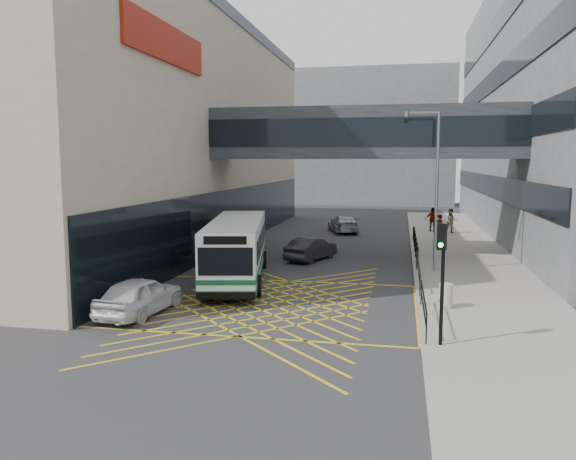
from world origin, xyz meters
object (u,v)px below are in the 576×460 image
Objects in this scene: car_dark at (311,249)px; litter_bin at (446,296)px; car_white at (140,295)px; street_lamp at (433,181)px; car_silver at (343,223)px; traffic_light at (442,267)px; pedestrian_b at (451,221)px; pedestrian_a at (439,227)px; bus at (237,248)px; pedestrian_c at (433,220)px.

car_dark is 4.61× the size of litter_bin.
car_white is 0.58× the size of street_lamp.
car_silver is (0.52, 13.59, 0.06)m from car_dark.
traffic_light reaches higher than litter_bin.
pedestrian_b is (8.60, -0.24, 0.39)m from car_silver.
pedestrian_a is (0.95, 19.68, 0.46)m from litter_bin.
bus is 2.84× the size of traffic_light.
litter_bin is 0.49× the size of pedestrian_b.
bus is at bearing -119.92° from pedestrian_b.
street_lamp is at bearing -96.77° from pedestrian_b.
car_white is at bearing 66.35° from pedestrian_c.
pedestrian_b is (2.66, 28.48, -1.54)m from traffic_light.
pedestrian_a is at bearing 87.23° from litter_bin.
car_white is 13.87m from car_dark.
pedestrian_c reaches higher than car_dark.
street_lamp is (6.78, -2.87, 4.15)m from car_dark.
car_silver is 1.23× the size of traffic_light.
traffic_light is (6.46, -15.13, 1.98)m from car_dark.
traffic_light is at bearing 57.36° from pedestrian_a.
car_dark is (2.76, 6.15, -0.92)m from bus.
car_white is at bearing -170.30° from traffic_light.
pedestrian_a reaches higher than car_white.
car_white is at bearing -144.85° from street_lamp.
car_white is 1.00× the size of car_silver.
pedestrian_c is (0.75, 24.46, 0.50)m from litter_bin.
car_white is at bearing 31.62° from pedestrian_a.
car_dark is 8.46m from street_lamp.
pedestrian_a is (7.43, -4.27, 0.35)m from car_silver.
pedestrian_a reaches higher than car_silver.
bus is 1.33× the size of street_lamp.
pedestrian_b is 0.99× the size of pedestrian_c.
bus is at bearing 26.16° from pedestrian_a.
traffic_light is (9.22, -8.98, 1.06)m from bus.
traffic_light is at bearing -55.92° from bus.
car_white is 2.42× the size of pedestrian_c.
traffic_light is 1.97× the size of pedestrian_c.
traffic_light is 24.55m from pedestrian_a.
traffic_light is (11.05, -2.03, 1.91)m from car_white.
car_dark is at bearing 61.98° from pedestrian_c.
street_lamp reaches higher than pedestrian_b.
traffic_light is 0.47× the size of street_lamp.
traffic_light is at bearing -96.38° from litter_bin.
traffic_light is 2.07× the size of pedestrian_a.
bus is 5.66× the size of pedestrian_b.
car_silver is 5.02× the size of litter_bin.
pedestrian_a reaches higher than litter_bin.
pedestrian_a is 0.96× the size of pedestrian_b.
car_white is 25.69m from pedestrian_a.
traffic_light is 28.65m from pedestrian_b.
pedestrian_c is at bearing -98.81° from car_dark.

